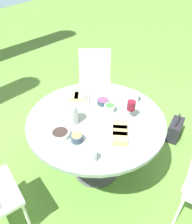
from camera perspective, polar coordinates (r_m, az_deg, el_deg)
name	(u,v)px	position (r m, az deg, el deg)	size (l,w,h in m)	color
ground_plane	(96,169)	(2.55, 0.00, -14.59)	(40.00, 40.00, 0.00)	#5B8C38
dining_table	(96,126)	(2.07, 0.00, -3.68)	(1.27, 1.27, 0.75)	#4C4C51
chair_near_right	(95,77)	(3.11, -0.30, 9.09)	(0.59, 0.59, 0.89)	silver
water_pitcher	(72,114)	(1.90, -6.41, -0.55)	(0.12, 0.11, 0.18)	silver
wine_glass	(131,106)	(1.96, 9.19, 1.53)	(0.08, 0.08, 0.17)	silver
platter_bread_main	(75,98)	(2.22, -5.58, 3.63)	(0.33, 0.38, 0.06)	white
platter_charcuterie	(120,133)	(1.81, 6.20, -5.52)	(0.40, 0.32, 0.07)	white
bowl_fries	(77,138)	(1.76, -5.01, -6.68)	(0.10, 0.10, 0.06)	#334256
bowl_salad	(110,108)	(2.07, 3.60, 1.17)	(0.11, 0.11, 0.06)	silver
bowl_olives	(60,134)	(1.83, -9.33, -5.58)	(0.16, 0.16, 0.04)	white
bowl_dip_red	(103,101)	(2.16, 1.80, 2.77)	(0.11, 0.11, 0.05)	#334256
cup_water_near	(135,97)	(2.22, 10.19, 3.95)	(0.07, 0.07, 0.10)	silver
cup_water_far	(93,156)	(1.61, -0.90, -11.36)	(0.06, 0.06, 0.09)	silver
handbag	(175,129)	(2.99, 19.97, -4.25)	(0.30, 0.14, 0.37)	#232328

